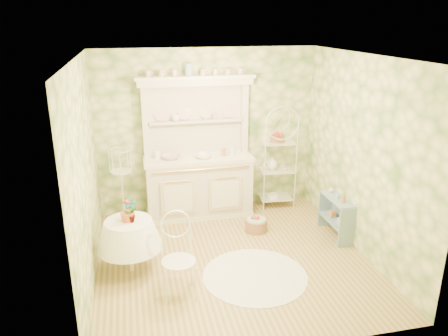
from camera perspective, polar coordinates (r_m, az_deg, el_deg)
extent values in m
plane|color=tan|center=(6.12, 1.03, -11.76)|extent=(3.60, 3.60, 0.00)
plane|color=white|center=(5.27, 1.21, 14.35)|extent=(3.60, 3.60, 0.00)
plane|color=#F9EBAF|center=(5.44, -17.67, -1.02)|extent=(3.60, 3.60, 0.00)
plane|color=#F9EBAF|center=(6.20, 17.51, 1.44)|extent=(3.60, 3.60, 0.00)
plane|color=#F9EBAF|center=(7.24, -2.22, 4.78)|extent=(3.60, 3.60, 0.00)
plane|color=#F9EBAF|center=(3.95, 7.27, -7.89)|extent=(3.60, 3.60, 0.00)
cube|color=silver|center=(6.99, -3.40, 2.51)|extent=(1.87, 0.61, 2.29)
cube|color=white|center=(7.49, 6.91, 1.27)|extent=(0.57, 0.43, 1.73)
cube|color=#7897AD|center=(6.78, 14.42, -6.27)|extent=(0.32, 0.72, 0.60)
cylinder|color=white|center=(5.84, -12.13, -10.40)|extent=(0.57, 0.57, 0.60)
cube|color=white|center=(5.24, -5.94, -12.61)|extent=(0.37, 0.37, 0.78)
cube|color=white|center=(6.93, -13.17, -2.26)|extent=(0.33, 0.33, 1.35)
cylinder|color=#95684B|center=(6.81, 4.21, -7.27)|extent=(0.38, 0.38, 0.23)
cylinder|color=white|center=(5.77, 4.05, -13.84)|extent=(1.77, 1.77, 0.01)
imported|color=white|center=(6.97, -6.88, 1.25)|extent=(0.34, 0.34, 0.07)
imported|color=white|center=(6.97, -2.70, 1.36)|extent=(0.33, 0.33, 0.08)
imported|color=white|center=(6.99, -6.31, 6.35)|extent=(0.16, 0.16, 0.11)
imported|color=white|center=(7.07, -1.21, 6.62)|extent=(0.11, 0.11, 0.10)
imported|color=#3F7238|center=(5.55, -12.12, -5.66)|extent=(0.18, 0.13, 0.32)
imported|color=#B56C35|center=(6.49, 15.36, -3.85)|extent=(0.08, 0.08, 0.15)
imported|color=#96B2DD|center=(6.63, 14.70, -3.55)|extent=(0.05, 0.05, 0.10)
imported|color=silver|center=(6.85, 13.76, -2.82)|extent=(0.07, 0.07, 0.09)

